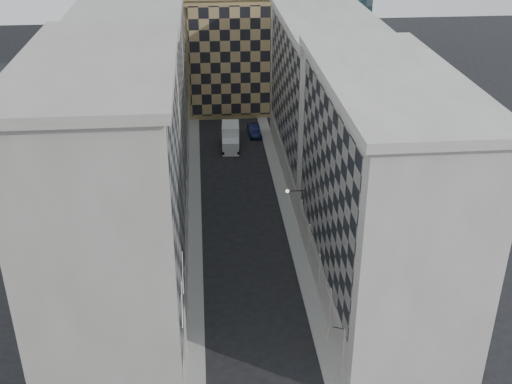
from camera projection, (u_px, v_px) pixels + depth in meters
sidewalk_west at (195, 219)px, 71.24m from camera, size 1.50×100.00×0.15m
sidewalk_east at (288, 215)px, 72.06m from camera, size 1.50×100.00×0.15m
bldg_left_a at (115, 211)px, 48.59m from camera, size 10.80×22.80×23.70m
bldg_left_b at (137, 116)px, 68.30m from camera, size 10.80×22.80×22.70m
bldg_left_c at (150, 63)px, 88.01m from camera, size 10.80×22.80×21.70m
bldg_right_a at (380, 193)px, 54.53m from camera, size 10.80×26.80×20.70m
bldg_right_b at (323, 96)px, 78.66m from camera, size 10.80×28.80×19.70m
tan_block at (237, 47)px, 101.07m from camera, size 16.80×14.80×18.80m
flagpoles_left at (182, 288)px, 46.31m from camera, size 0.10×6.33×2.33m
bracket_lamp at (289, 191)px, 63.88m from camera, size 1.98×0.36×0.36m
box_truck at (231, 138)px, 88.72m from camera, size 2.65×5.90×3.17m
dark_car at (254, 130)px, 93.09m from camera, size 1.76×4.60×1.50m
shop_sign at (330, 332)px, 48.32m from camera, size 1.24×0.67×0.78m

